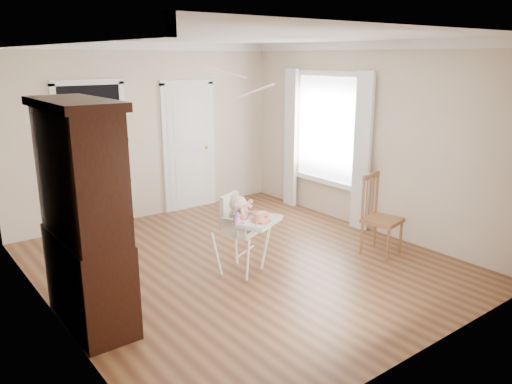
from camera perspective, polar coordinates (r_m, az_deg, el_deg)
floor at (r=6.29m, az=-1.45°, el=-8.12°), size 5.00×5.00×0.00m
ceiling at (r=5.77m, az=-1.64°, el=17.30°), size 5.00×5.00×0.00m
wall_back at (r=8.01m, az=-12.19°, el=6.71°), size 4.50×0.00×4.50m
wall_left at (r=4.94m, az=-23.14°, el=0.61°), size 0.00×5.00×5.00m
wall_right at (r=7.41m, az=12.75°, el=6.01°), size 0.00×5.00×5.00m
crown_molding at (r=5.77m, az=-1.63°, el=16.70°), size 4.50×5.00×0.12m
doorway at (r=7.70m, az=-18.09°, el=4.14°), size 1.06×0.05×2.22m
closet_door at (r=8.36m, az=-7.66°, el=5.01°), size 0.96×0.09×2.13m
window_right at (r=7.90m, az=7.93°, el=6.33°), size 0.13×1.84×2.30m
high_chair at (r=5.84m, az=-1.65°, el=-3.73°), size 0.78×0.84×0.97m
baby at (r=5.81m, az=-1.86°, el=-2.45°), size 0.32×0.23×0.41m
cake at (r=5.68m, az=0.59°, el=-2.89°), size 0.24×0.24×0.11m
sippy_cup at (r=5.55m, az=-2.25°, el=-3.12°), size 0.07×0.07×0.18m
china_cabinet at (r=4.85m, az=-19.03°, el=-2.66°), size 0.56×1.27×2.14m
dining_chair at (r=6.61m, az=13.99°, el=-2.87°), size 0.51×0.51×1.05m
streamer at (r=5.51m, az=-3.55°, el=13.53°), size 0.40×0.33×0.15m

